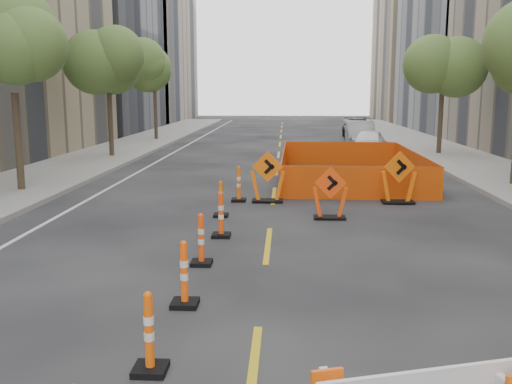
# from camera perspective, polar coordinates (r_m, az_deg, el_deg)

# --- Properties ---
(ground_plane) EXTENTS (140.00, 140.00, 0.00)m
(ground_plane) POSITION_cam_1_polar(r_m,az_deg,el_deg) (8.93, 0.38, -12.12)
(ground_plane) COLOR black
(sidewalk_left) EXTENTS (4.00, 90.00, 0.15)m
(sidewalk_left) POSITION_cam_1_polar(r_m,az_deg,el_deg) (22.56, -21.60, 0.98)
(sidewalk_left) COLOR gray
(sidewalk_left) RESTS_ON ground
(bld_left_d) EXTENTS (12.00, 16.00, 14.00)m
(bld_left_d) POSITION_cam_1_polar(r_m,az_deg,el_deg) (50.67, -17.59, 13.76)
(bld_left_d) COLOR #4C4C51
(bld_left_d) RESTS_ON ground
(bld_left_e) EXTENTS (12.00, 20.00, 20.00)m
(bld_left_e) POSITION_cam_1_polar(r_m,az_deg,el_deg) (66.51, -12.64, 15.60)
(bld_left_e) COLOR gray
(bld_left_e) RESTS_ON ground
(bld_right_d) EXTENTS (12.00, 18.00, 20.00)m
(bld_right_d) POSITION_cam_1_polar(r_m,az_deg,el_deg) (51.66, 22.75, 16.73)
(bld_right_d) COLOR gray
(bld_right_d) RESTS_ON ground
(bld_right_e) EXTENTS (12.00, 14.00, 16.00)m
(bld_right_e) POSITION_cam_1_polar(r_m,az_deg,el_deg) (69.05, 17.41, 13.51)
(bld_right_e) COLOR tan
(bld_right_e) RESTS_ON ground
(tree_l_b) EXTENTS (2.80, 2.80, 5.95)m
(tree_l_b) POSITION_cam_1_polar(r_m,az_deg,el_deg) (20.29, -23.23, 12.56)
(tree_l_b) COLOR #382B1E
(tree_l_b) RESTS_ON ground
(tree_l_c) EXTENTS (2.80, 2.80, 5.95)m
(tree_l_c) POSITION_cam_1_polar(r_m,az_deg,el_deg) (29.61, -14.58, 12.02)
(tree_l_c) COLOR #382B1E
(tree_l_c) RESTS_ON ground
(tree_l_d) EXTENTS (2.80, 2.80, 5.95)m
(tree_l_d) POSITION_cam_1_polar(r_m,az_deg,el_deg) (39.27, -10.13, 11.64)
(tree_l_d) COLOR #382B1E
(tree_l_d) RESTS_ON ground
(tree_r_c) EXTENTS (2.80, 2.80, 5.95)m
(tree_r_c) POSITION_cam_1_polar(r_m,az_deg,el_deg) (31.32, 18.23, 11.72)
(tree_r_c) COLOR #382B1E
(tree_r_c) RESTS_ON ground
(channelizer_1) EXTENTS (0.41, 0.41, 1.03)m
(channelizer_1) POSITION_cam_1_polar(r_m,az_deg,el_deg) (7.16, -10.65, -13.63)
(channelizer_1) COLOR #E65309
(channelizer_1) RESTS_ON ground
(channelizer_2) EXTENTS (0.42, 0.42, 1.07)m
(channelizer_2) POSITION_cam_1_polar(r_m,az_deg,el_deg) (9.13, -7.20, -8.10)
(channelizer_2) COLOR #FF4E0A
(channelizer_2) RESTS_ON ground
(channelizer_3) EXTENTS (0.41, 0.41, 1.04)m
(channelizer_3) POSITION_cam_1_polar(r_m,az_deg,el_deg) (11.20, -5.51, -4.72)
(channelizer_3) COLOR #F4430A
(channelizer_3) RESTS_ON ground
(channelizer_4) EXTENTS (0.42, 0.42, 1.07)m
(channelizer_4) POSITION_cam_1_polar(r_m,az_deg,el_deg) (13.27, -3.52, -2.27)
(channelizer_4) COLOR #F5420A
(channelizer_4) RESTS_ON ground
(channelizer_5) EXTENTS (0.39, 0.39, 0.98)m
(channelizer_5) POSITION_cam_1_polar(r_m,az_deg,el_deg) (15.42, -3.54, -0.69)
(channelizer_5) COLOR #DE5D09
(channelizer_5) RESTS_ON ground
(channelizer_6) EXTENTS (0.43, 0.43, 1.10)m
(channelizer_6) POSITION_cam_1_polar(r_m,az_deg,el_deg) (17.51, -1.74, 0.83)
(channelizer_6) COLOR #E85809
(channelizer_6) RESTS_ON ground
(chevron_sign_left) EXTENTS (1.09, 0.70, 1.58)m
(chevron_sign_left) POSITION_cam_1_polar(r_m,az_deg,el_deg) (17.37, 1.16, 1.54)
(chevron_sign_left) COLOR #E45C09
(chevron_sign_left) RESTS_ON ground
(chevron_sign_center) EXTENTS (1.01, 0.71, 1.40)m
(chevron_sign_center) POSITION_cam_1_polar(r_m,az_deg,el_deg) (15.22, 7.43, -0.10)
(chevron_sign_center) COLOR #EE3F0A
(chevron_sign_center) RESTS_ON ground
(chevron_sign_right) EXTENTS (1.17, 0.83, 1.60)m
(chevron_sign_right) POSITION_cam_1_polar(r_m,az_deg,el_deg) (17.69, 14.10, 1.43)
(chevron_sign_right) COLOR #E35C09
(chevron_sign_right) RESTS_ON ground
(safety_fence) EXTENTS (5.15, 8.60, 1.06)m
(safety_fence) POSITION_cam_1_polar(r_m,az_deg,el_deg) (22.26, 9.22, 2.64)
(safety_fence) COLOR orange
(safety_fence) RESTS_ON ground
(parked_car_near) EXTENTS (2.45, 4.24, 1.36)m
(parked_car_near) POSITION_cam_1_polar(r_m,az_deg,el_deg) (30.62, 11.21, 4.87)
(parked_car_near) COLOR white
(parked_car_near) RESTS_ON ground
(parked_car_mid) EXTENTS (1.85, 4.74, 1.54)m
(parked_car_mid) POSITION_cam_1_polar(r_m,az_deg,el_deg) (35.50, 10.38, 5.74)
(parked_car_mid) COLOR gray
(parked_car_mid) RESTS_ON ground
(parked_car_far) EXTENTS (2.25, 5.03, 1.43)m
(parked_car_far) POSITION_cam_1_polar(r_m,az_deg,el_deg) (41.74, 10.08, 6.31)
(parked_car_far) COLOR black
(parked_car_far) RESTS_ON ground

